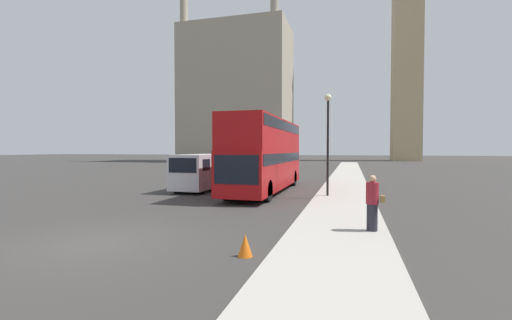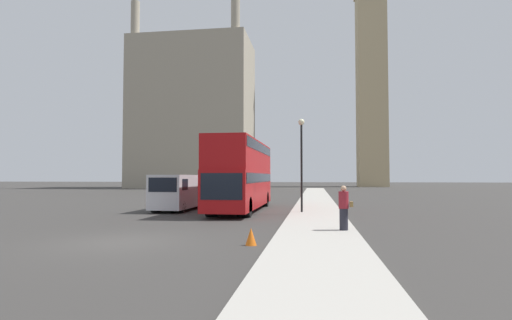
% 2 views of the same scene
% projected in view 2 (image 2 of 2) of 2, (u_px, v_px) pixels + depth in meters
% --- Properties ---
extents(ground_plane, '(300.00, 300.00, 0.00)m').
position_uv_depth(ground_plane, '(120.00, 242.00, 13.19)').
color(ground_plane, '#383533').
extents(sidewalk_strip, '(2.96, 120.00, 0.15)m').
position_uv_depth(sidewalk_strip, '(318.00, 245.00, 12.25)').
color(sidewalk_strip, '#ADA89E').
rests_on(sidewalk_strip, ground_plane).
extents(clock_tower, '(6.65, 6.82, 62.08)m').
position_uv_depth(clock_tower, '(371.00, 43.00, 88.50)').
color(clock_tower, tan).
rests_on(clock_tower, ground_plane).
extents(building_block_distant, '(22.60, 13.47, 35.15)m').
position_uv_depth(building_block_distant, '(193.00, 114.00, 78.44)').
color(building_block_distant, '#9E937F').
rests_on(building_block_distant, ground_plane).
extents(red_double_decker_bus, '(2.46, 11.31, 4.37)m').
position_uv_depth(red_double_decker_bus, '(242.00, 173.00, 25.38)').
color(red_double_decker_bus, '#A80F11').
rests_on(red_double_decker_bus, ground_plane).
extents(white_van, '(2.05, 5.86, 2.29)m').
position_uv_depth(white_van, '(179.00, 191.00, 25.91)').
color(white_van, silver).
rests_on(white_van, ground_plane).
extents(pedestrian, '(0.53, 0.37, 1.68)m').
position_uv_depth(pedestrian, '(344.00, 208.00, 15.08)').
color(pedestrian, '#23232D').
rests_on(pedestrian, sidewalk_strip).
extents(street_lamp, '(0.36, 0.36, 5.36)m').
position_uv_depth(street_lamp, '(302.00, 150.00, 23.00)').
color(street_lamp, black).
rests_on(street_lamp, sidewalk_strip).
extents(parked_sedan, '(1.86, 4.60, 1.46)m').
position_uv_depth(parked_sedan, '(247.00, 188.00, 52.45)').
color(parked_sedan, navy).
rests_on(parked_sedan, ground_plane).
extents(traffic_cone, '(0.36, 0.36, 0.55)m').
position_uv_depth(traffic_cone, '(251.00, 237.00, 12.59)').
color(traffic_cone, orange).
rests_on(traffic_cone, ground_plane).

